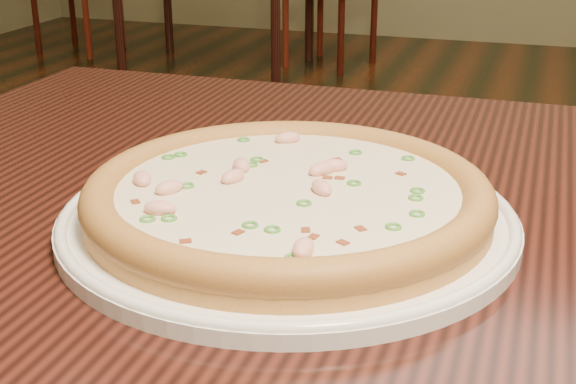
% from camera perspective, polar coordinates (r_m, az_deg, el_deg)
% --- Properties ---
extents(hero_table, '(1.20, 0.80, 0.75)m').
position_cam_1_polar(hero_table, '(0.71, 10.71, -9.45)').
color(hero_table, black).
rests_on(hero_table, ground).
extents(plate, '(0.36, 0.36, 0.02)m').
position_cam_1_polar(plate, '(0.64, 0.00, -1.78)').
color(plate, white).
rests_on(plate, hero_table).
extents(pizza, '(0.32, 0.32, 0.03)m').
position_cam_1_polar(pizza, '(0.63, -0.02, -0.25)').
color(pizza, '#D0843A').
rests_on(pizza, plate).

